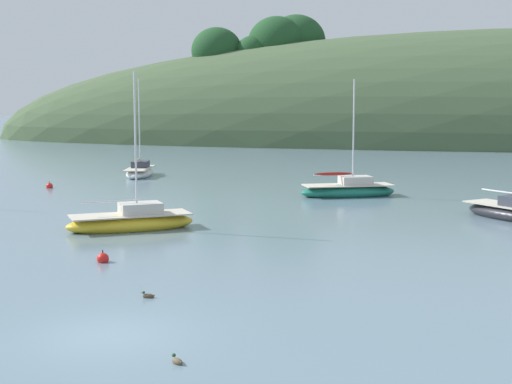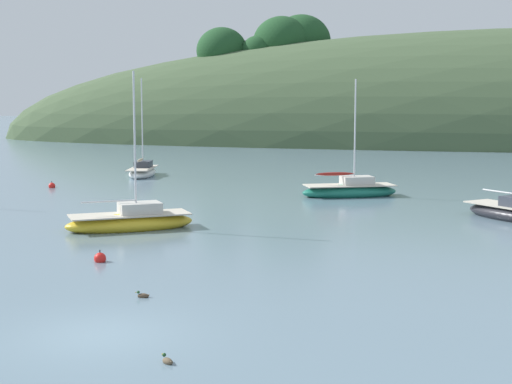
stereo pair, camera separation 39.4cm
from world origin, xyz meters
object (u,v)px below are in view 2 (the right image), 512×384
(sailboat_red_portside, at_px, (350,190))
(mooring_buoy_inner, at_px, (52,186))
(sailboat_cream_ketch, at_px, (131,221))
(sailboat_grey_yawl, at_px, (142,172))
(duck_trailing, at_px, (143,296))
(mooring_buoy_outer, at_px, (100,258))
(duck_lone_left, at_px, (167,361))

(sailboat_red_portside, bearing_deg, mooring_buoy_inner, 178.46)
(mooring_buoy_inner, bearing_deg, sailboat_cream_ketch, -52.74)
(sailboat_grey_yawl, relative_size, duck_trailing, 17.59)
(sailboat_grey_yawl, relative_size, sailboat_red_portside, 1.04)
(sailboat_red_portside, bearing_deg, sailboat_cream_ketch, -123.00)
(sailboat_cream_ketch, relative_size, mooring_buoy_inner, 13.51)
(mooring_buoy_outer, bearing_deg, mooring_buoy_inner, 120.00)
(sailboat_cream_ketch, distance_m, duck_trailing, 12.17)
(mooring_buoy_inner, relative_size, duck_lone_left, 1.44)
(sailboat_grey_yawl, xyz_separation_m, sailboat_red_portside, (16.23, -8.81, 0.02))
(mooring_buoy_outer, distance_m, duck_trailing, 5.50)
(sailboat_red_portside, xyz_separation_m, mooring_buoy_outer, (-7.46, -20.38, -0.24))
(sailboat_grey_yawl, xyz_separation_m, mooring_buoy_outer, (8.77, -29.19, -0.23))
(sailboat_cream_ketch, distance_m, mooring_buoy_outer, 6.95)
(sailboat_red_portside, height_order, duck_lone_left, sailboat_red_portside)
(duck_trailing, bearing_deg, mooring_buoy_inner, 121.07)
(mooring_buoy_inner, xyz_separation_m, duck_trailing, (15.29, -25.38, -0.07))
(sailboat_cream_ketch, height_order, mooring_buoy_outer, sailboat_cream_ketch)
(mooring_buoy_outer, relative_size, duck_lone_left, 1.44)
(sailboat_cream_ketch, height_order, sailboat_red_portside, sailboat_cream_ketch)
(duck_lone_left, bearing_deg, sailboat_grey_yawl, 110.35)
(mooring_buoy_inner, bearing_deg, duck_lone_left, -59.96)
(sailboat_grey_yawl, distance_m, mooring_buoy_inner, 8.92)
(duck_trailing, bearing_deg, sailboat_cream_ketch, 112.05)
(sailboat_grey_yawl, relative_size, sailboat_cream_ketch, 1.03)
(sailboat_cream_ketch, xyz_separation_m, sailboat_red_portside, (8.81, 13.57, 0.01))
(mooring_buoy_outer, bearing_deg, sailboat_cream_ketch, 101.21)
(mooring_buoy_inner, height_order, duck_lone_left, mooring_buoy_inner)
(sailboat_red_portside, distance_m, mooring_buoy_inner, 19.55)
(duck_lone_left, bearing_deg, sailboat_cream_ketch, 112.97)
(mooring_buoy_outer, bearing_deg, sailboat_red_portside, 69.89)
(duck_lone_left, bearing_deg, mooring_buoy_outer, 120.13)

